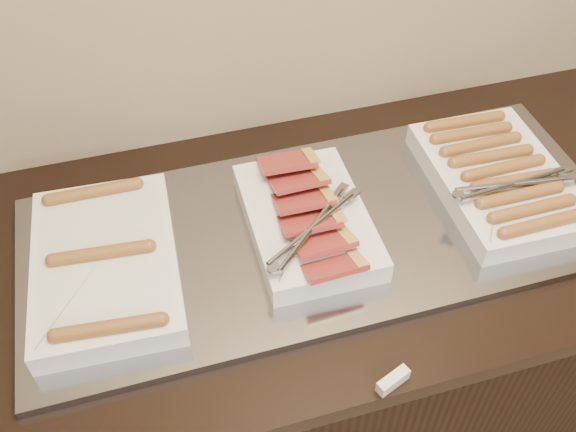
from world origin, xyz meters
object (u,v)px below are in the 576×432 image
object	(u,v)px
dish_center	(307,220)
dish_right	(499,178)
counter	(307,351)
dish_left	(106,263)
warming_tray	(322,229)

from	to	relation	value
dish_center	dish_right	distance (m)	0.42
counter	dish_right	bearing A→B (deg)	-0.48
dish_right	dish_center	bearing A→B (deg)	-178.52
counter	dish_left	xyz separation A→B (m)	(-0.41, 0.00, 0.49)
counter	dish_left	world-z (taller)	dish_left
warming_tray	dish_left	xyz separation A→B (m)	(-0.43, 0.00, 0.04)
dish_right	warming_tray	bearing A→B (deg)	-179.16
dish_left	dish_right	xyz separation A→B (m)	(0.82, -0.00, 0.01)
warming_tray	dish_center	xyz separation A→B (m)	(-0.03, -0.00, 0.04)
warming_tray	dish_left	size ratio (longest dim) A/B	2.94
warming_tray	dish_left	distance (m)	0.43
dish_left	counter	bearing A→B (deg)	2.94
warming_tray	dish_right	size ratio (longest dim) A/B	3.07
warming_tray	dish_center	world-z (taller)	dish_center
dish_right	dish_left	bearing A→B (deg)	-178.90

